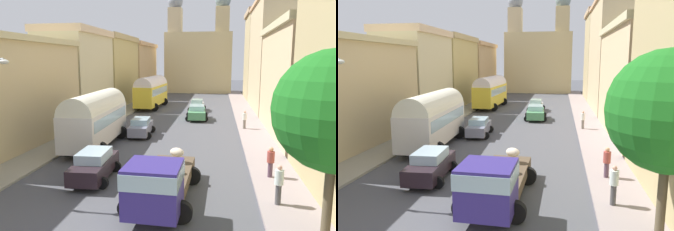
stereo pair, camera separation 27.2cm
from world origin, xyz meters
TOP-DOWN VIEW (x-y plane):
  - ground_plane at (0.00, 27.00)m, footprint 154.00×154.00m
  - sidewalk_left at (-7.25, 27.00)m, footprint 2.50×70.00m
  - sidewalk_right at (7.25, 27.00)m, footprint 2.50×70.00m
  - building_left_1 at (-11.46, 15.52)m, footprint 6.52×12.63m
  - building_left_2 at (-11.00, 26.96)m, footprint 5.50×9.41m
  - building_left_3 at (-10.69, 38.04)m, footprint 4.82×11.72m
  - building_left_4 at (-11.42, 51.90)m, footprint 6.43×14.10m
  - building_right_2 at (11.09, 21.95)m, footprint 5.69×14.08m
  - building_right_3 at (10.70, 36.59)m, footprint 4.85×14.29m
  - building_right_4 at (11.28, 48.87)m, footprint 6.12×9.68m
  - distant_church at (-0.00, 59.39)m, footprint 12.98×6.62m
  - parked_bus_0 at (-4.54, 15.79)m, footprint 3.47×8.38m
  - parked_bus_1 at (-4.68, 35.88)m, footprint 3.51×9.33m
  - cargo_truck_0 at (1.86, 6.65)m, footprint 3.05×6.76m
  - car_0 at (1.93, 28.00)m, footprint 2.52×4.38m
  - car_1 at (1.53, 34.15)m, footprint 2.15×4.01m
  - car_2 at (-2.17, 9.43)m, footprint 2.32×4.09m
  - car_3 at (-2.16, 19.62)m, footprint 2.30×4.17m
  - pedestrian_0 at (6.55, 23.24)m, footprint 0.48×0.48m
  - pedestrian_1 at (6.95, 10.83)m, footprint 0.46×0.46m
  - pedestrian_2 at (6.78, 7.49)m, footprint 0.40×0.40m
  - roadside_tree_0 at (7.90, 4.97)m, footprint 4.04×4.04m

SIDE VIEW (x-z plane):
  - ground_plane at x=0.00m, z-range 0.00..0.00m
  - sidewalk_left at x=-7.25m, z-range 0.00..0.14m
  - sidewalk_right at x=7.25m, z-range 0.00..0.14m
  - car_1 at x=1.53m, z-range 0.01..1.45m
  - car_3 at x=-2.16m, z-range 0.01..1.50m
  - car_0 at x=1.93m, z-range 0.01..1.55m
  - car_2 at x=-2.17m, z-range 0.01..1.57m
  - pedestrian_1 at x=6.95m, z-range 0.12..1.88m
  - pedestrian_0 at x=6.55m, z-range 0.12..1.89m
  - pedestrian_2 at x=6.78m, z-range 0.13..2.00m
  - cargo_truck_0 at x=1.86m, z-range 0.05..2.41m
  - parked_bus_0 at x=-4.54m, z-range 0.21..4.18m
  - parked_bus_1 at x=-4.68m, z-range 0.24..4.45m
  - building_left_1 at x=-11.46m, z-range 0.02..7.92m
  - roadside_tree_0 at x=7.90m, z-range 1.26..7.85m
  - building_right_2 at x=11.09m, z-range 0.03..9.23m
  - building_left_4 at x=-11.42m, z-range 0.03..9.49m
  - building_left_2 at x=-11.00m, z-range 0.03..9.62m
  - building_left_3 at x=-10.69m, z-range 0.03..9.75m
  - distant_church at x=0.00m, z-range -2.77..16.17m
  - building_right_3 at x=10.70m, z-range 0.02..13.53m
  - building_right_4 at x=11.28m, z-range 0.03..14.11m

